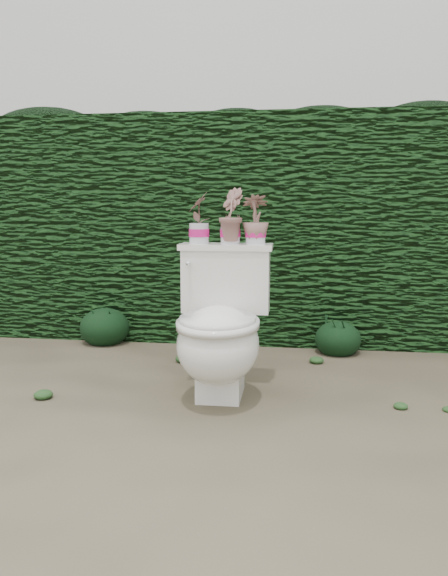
# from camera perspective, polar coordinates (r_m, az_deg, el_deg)

# --- Properties ---
(ground) EXTENTS (60.00, 60.00, 0.00)m
(ground) POSITION_cam_1_polar(r_m,az_deg,el_deg) (2.94, -4.00, -11.11)
(ground) COLOR #695F48
(ground) RESTS_ON ground
(hedge) EXTENTS (8.00, 1.00, 1.60)m
(hedge) POSITION_cam_1_polar(r_m,az_deg,el_deg) (4.35, 0.33, 6.09)
(hedge) COLOR #183F15
(hedge) RESTS_ON ground
(house_wall) EXTENTS (8.00, 3.50, 4.00)m
(house_wall) POSITION_cam_1_polar(r_m,az_deg,el_deg) (8.77, 8.44, 15.14)
(house_wall) COLOR silver
(house_wall) RESTS_ON ground
(toilet) EXTENTS (0.50, 0.68, 0.78)m
(toilet) POSITION_cam_1_polar(r_m,az_deg,el_deg) (2.86, -0.39, -4.28)
(toilet) COLOR silver
(toilet) RESTS_ON ground
(potted_plant_left) EXTENTS (0.10, 0.14, 0.26)m
(potted_plant_left) POSITION_cam_1_polar(r_m,az_deg,el_deg) (3.04, -2.56, 6.98)
(potted_plant_left) COLOR #237129
(potted_plant_left) RESTS_ON toilet
(potted_plant_center) EXTENTS (0.16, 0.18, 0.29)m
(potted_plant_center) POSITION_cam_1_polar(r_m,az_deg,el_deg) (3.02, 0.65, 7.21)
(potted_plant_center) COLOR #237129
(potted_plant_center) RESTS_ON toilet
(potted_plant_right) EXTENTS (0.17, 0.17, 0.25)m
(potted_plant_right) POSITION_cam_1_polar(r_m,az_deg,el_deg) (3.01, 3.24, 6.83)
(potted_plant_right) COLOR #237129
(potted_plant_right) RESTS_ON toilet
(liriope_clump_1) EXTENTS (0.35, 0.35, 0.28)m
(liriope_clump_1) POSITION_cam_1_polar(r_m,az_deg,el_deg) (4.11, -12.04, -3.55)
(liriope_clump_1) COLOR black
(liriope_clump_1) RESTS_ON ground
(liriope_clump_2) EXTENTS (0.31, 0.31, 0.25)m
(liriope_clump_2) POSITION_cam_1_polar(r_m,az_deg,el_deg) (3.82, 11.50, -4.71)
(liriope_clump_2) COLOR black
(liriope_clump_2) RESTS_ON ground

